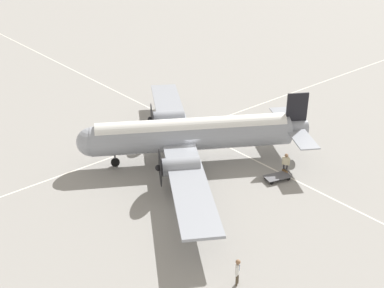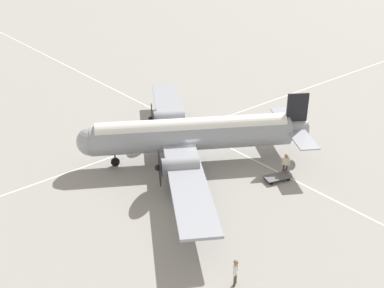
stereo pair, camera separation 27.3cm
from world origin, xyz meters
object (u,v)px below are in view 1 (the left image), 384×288
at_px(airliner_main, 187,134).
at_px(crew_foreground, 238,270).
at_px(suitcase_near_door, 285,172).
at_px(baggage_cart, 277,177).
at_px(passenger_boarding, 286,162).

bearing_deg(airliner_main, crew_foreground, 93.18).
xyz_separation_m(suitcase_near_door, baggage_cart, (0.11, -0.99, 0.04)).
relative_size(airliner_main, suitcase_near_door, 44.96).
relative_size(airliner_main, passenger_boarding, 12.84).
distance_m(passenger_boarding, suitcase_near_door, 0.86).
distance_m(crew_foreground, baggage_cart, 11.86).
bearing_deg(baggage_cart, suitcase_near_door, -155.71).
height_order(suitcase_near_door, baggage_cart, baggage_cart).
bearing_deg(passenger_boarding, baggage_cart, 72.31).
bearing_deg(crew_foreground, passenger_boarding, 178.45).
distance_m(passenger_boarding, baggage_cart, 1.38).
height_order(crew_foreground, baggage_cart, crew_foreground).
bearing_deg(airliner_main, suitcase_near_door, 155.41).
height_order(airliner_main, passenger_boarding, airliner_main).
distance_m(airliner_main, crew_foreground, 14.43).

